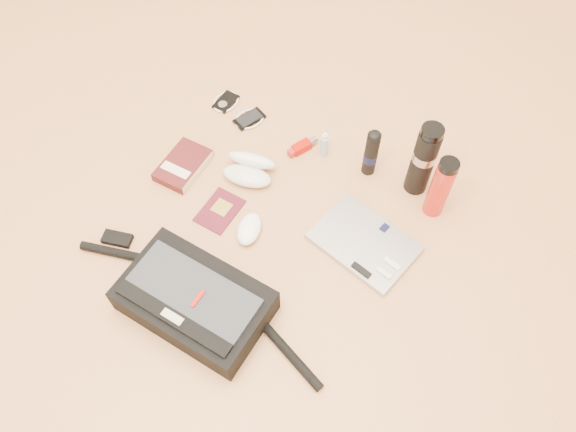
{
  "coord_description": "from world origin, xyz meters",
  "views": [
    {
      "loc": [
        0.49,
        -0.63,
        1.44
      ],
      "look_at": [
        0.03,
        0.11,
        0.06
      ],
      "focal_mm": 35.0,
      "sensor_mm": 36.0,
      "label": 1
    }
  ],
  "objects": [
    {
      "name": "thermos_black",
      "position": [
        0.29,
        0.45,
        0.14
      ],
      "size": [
        0.08,
        0.08,
        0.27
      ],
      "rotation": [
        0.0,
        0.0,
        0.2
      ],
      "color": "black",
      "rests_on": "ground"
    },
    {
      "name": "thermos_red",
      "position": [
        0.37,
        0.4,
        0.11
      ],
      "size": [
        0.08,
        0.08,
        0.23
      ],
      "rotation": [
        0.0,
        0.0,
        0.42
      ],
      "color": "red",
      "rests_on": "ground"
    },
    {
      "name": "mouse",
      "position": [
        -0.06,
        0.04,
        0.02
      ],
      "size": [
        0.1,
        0.13,
        0.04
      ],
      "rotation": [
        0.0,
        0.0,
        0.3
      ],
      "color": "white",
      "rests_on": "ground"
    },
    {
      "name": "aerosol_can",
      "position": [
        0.13,
        0.43,
        0.09
      ],
      "size": [
        0.05,
        0.05,
        0.18
      ],
      "rotation": [
        0.0,
        0.0,
        -0.05
      ],
      "color": "black",
      "rests_on": "ground"
    },
    {
      "name": "laptop",
      "position": [
        0.25,
        0.18,
        0.01
      ],
      "size": [
        0.32,
        0.25,
        0.03
      ],
      "rotation": [
        0.0,
        0.0,
        -0.17
      ],
      "color": "#A2A2A4",
      "rests_on": "ground"
    },
    {
      "name": "inhaler",
      "position": [
        -0.09,
        0.39,
        0.01
      ],
      "size": [
        0.06,
        0.11,
        0.03
      ],
      "rotation": [
        0.0,
        0.0,
        -0.39
      ],
      "color": "#A50D03",
      "rests_on": "ground"
    },
    {
      "name": "ground",
      "position": [
        0.0,
        0.0,
        0.0
      ],
      "size": [
        4.0,
        4.0,
        0.0
      ],
      "primitive_type": "plane",
      "color": "tan",
      "rests_on": "ground"
    },
    {
      "name": "phone",
      "position": [
        -0.31,
        0.4,
        0.01
      ],
      "size": [
        0.11,
        0.12,
        0.01
      ],
      "rotation": [
        0.0,
        0.0,
        -0.35
      ],
      "color": "black",
      "rests_on": "ground"
    },
    {
      "name": "passport",
      "position": [
        -0.18,
        0.05,
        0.0
      ],
      "size": [
        0.11,
        0.15,
        0.01
      ],
      "rotation": [
        0.0,
        0.0,
        0.02
      ],
      "color": "#4E0F1E",
      "rests_on": "ground"
    },
    {
      "name": "sunglasses_case",
      "position": [
        -0.18,
        0.21,
        0.03
      ],
      "size": [
        0.19,
        0.17,
        0.09
      ],
      "rotation": [
        0.0,
        0.0,
        0.26
      ],
      "color": "silver",
      "rests_on": "ground"
    },
    {
      "name": "spray_bottle",
      "position": [
        -0.02,
        0.41,
        0.04
      ],
      "size": [
        0.03,
        0.03,
        0.1
      ],
      "rotation": [
        0.0,
        0.0,
        -0.34
      ],
      "color": "#92B4CA",
      "rests_on": "ground"
    },
    {
      "name": "book",
      "position": [
        -0.37,
        0.12,
        0.02
      ],
      "size": [
        0.13,
        0.18,
        0.03
      ],
      "rotation": [
        0.0,
        0.0,
        0.06
      ],
      "color": "#461214",
      "rests_on": "ground"
    },
    {
      "name": "messenger_bag",
      "position": [
        -0.04,
        -0.24,
        0.05
      ],
      "size": [
        0.81,
        0.25,
        0.11
      ],
      "rotation": [
        0.0,
        0.0,
        0.02
      ],
      "color": "black",
      "rests_on": "ground"
    },
    {
      "name": "ipod",
      "position": [
        -0.42,
        0.43,
        0.01
      ],
      "size": [
        0.08,
        0.09,
        0.01
      ],
      "rotation": [
        0.0,
        0.0,
        0.01
      ],
      "color": "black",
      "rests_on": "ground"
    }
  ]
}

